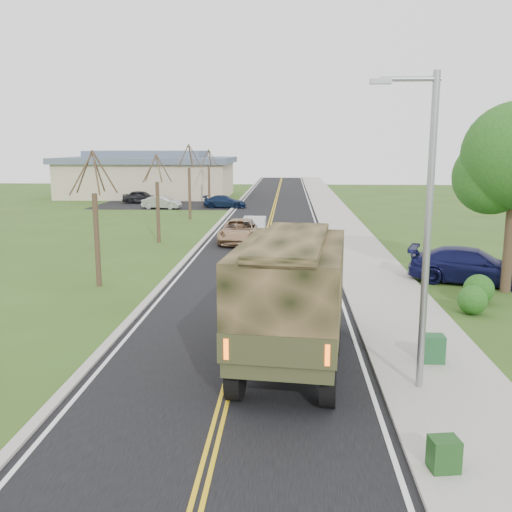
# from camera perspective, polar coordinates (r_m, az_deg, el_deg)

# --- Properties ---
(ground) EXTENTS (160.00, 160.00, 0.00)m
(ground) POSITION_cam_1_polar(r_m,az_deg,el_deg) (16.01, -2.61, -12.04)
(ground) COLOR #344818
(ground) RESTS_ON ground
(road) EXTENTS (8.00, 120.00, 0.01)m
(road) POSITION_cam_1_polar(r_m,az_deg,el_deg) (55.03, 1.70, 4.44)
(road) COLOR black
(road) RESTS_ON ground
(curb_right) EXTENTS (0.30, 120.00, 0.12)m
(curb_right) POSITION_cam_1_polar(r_m,az_deg,el_deg) (55.06, 6.04, 4.45)
(curb_right) COLOR #9E998E
(curb_right) RESTS_ON ground
(sidewalk_right) EXTENTS (3.20, 120.00, 0.10)m
(sidewalk_right) POSITION_cam_1_polar(r_m,az_deg,el_deg) (55.17, 7.86, 4.41)
(sidewalk_right) COLOR #9E998E
(sidewalk_right) RESTS_ON ground
(curb_left) EXTENTS (0.30, 120.00, 0.10)m
(curb_left) POSITION_cam_1_polar(r_m,az_deg,el_deg) (55.30, -2.61, 4.51)
(curb_left) COLOR #9E998E
(curb_left) RESTS_ON ground
(street_light) EXTENTS (1.65, 0.22, 8.00)m
(street_light) POSITION_cam_1_polar(r_m,az_deg,el_deg) (14.65, 16.48, 3.37)
(street_light) COLOR gray
(street_light) RESTS_ON ground
(bare_tree_a) EXTENTS (1.93, 2.26, 6.08)m
(bare_tree_a) POSITION_cam_1_polar(r_m,az_deg,el_deg) (26.35, -15.69, 2.64)
(bare_tree_a) COLOR #38281C
(bare_tree_a) RESTS_ON ground
(bare_tree_b) EXTENTS (1.83, 2.14, 5.73)m
(bare_tree_b) POSITION_cam_1_polar(r_m,az_deg,el_deg) (37.83, -9.80, 5.08)
(bare_tree_b) COLOR #38281C
(bare_tree_b) RESTS_ON ground
(bare_tree_c) EXTENTS (2.04, 2.39, 6.42)m
(bare_tree_c) POSITION_cam_1_polar(r_m,az_deg,el_deg) (49.53, -6.67, 6.87)
(bare_tree_c) COLOR #38281C
(bare_tree_c) RESTS_ON ground
(bare_tree_d) EXTENTS (1.88, 2.20, 5.91)m
(bare_tree_d) POSITION_cam_1_polar(r_m,az_deg,el_deg) (61.37, -4.72, 7.47)
(bare_tree_d) COLOR #38281C
(bare_tree_d) RESTS_ON ground
(commercial_building) EXTENTS (25.50, 21.50, 5.65)m
(commercial_building) POSITION_cam_1_polar(r_m,az_deg,el_deg) (72.86, -10.70, 7.97)
(commercial_building) COLOR tan
(commercial_building) RESTS_ON ground
(military_truck) EXTENTS (3.50, 7.97, 3.86)m
(military_truck) POSITION_cam_1_polar(r_m,az_deg,el_deg) (16.30, 3.73, -3.43)
(military_truck) COLOR black
(military_truck) RESTS_ON ground
(suv_champagne) EXTENTS (2.57, 5.49, 1.52)m
(suv_champagne) POSITION_cam_1_polar(r_m,az_deg,el_deg) (37.38, -1.62, 2.51)
(suv_champagne) COLOR #A7815E
(suv_champagne) RESTS_ON ground
(sedan_silver) EXTENTS (1.58, 4.43, 1.45)m
(sedan_silver) POSITION_cam_1_polar(r_m,az_deg,el_deg) (39.19, -0.15, 2.86)
(sedan_silver) COLOR silver
(sedan_silver) RESTS_ON ground
(pickup_navy) EXTENTS (6.05, 3.94, 1.63)m
(pickup_navy) POSITION_cam_1_polar(r_m,az_deg,el_deg) (28.08, 20.73, -0.92)
(pickup_navy) COLOR #10123C
(pickup_navy) RESTS_ON ground
(utility_box_near) EXTENTS (0.60, 0.51, 0.80)m
(utility_box_near) POSITION_cam_1_polar(r_m,az_deg,el_deg) (17.43, 17.31, -8.82)
(utility_box_near) COLOR #1C4E26
(utility_box_near) RESTS_ON sidewalk_right
(utility_box_far) EXTENTS (0.61, 0.53, 0.65)m
(utility_box_far) POSITION_cam_1_polar(r_m,az_deg,el_deg) (12.15, 18.28, -18.29)
(utility_box_far) COLOR #194017
(utility_box_far) RESTS_ON sidewalk_right
(lot_car_dark) EXTENTS (4.24, 1.79, 1.43)m
(lot_car_dark) POSITION_cam_1_polar(r_m,az_deg,el_deg) (64.30, -11.33, 5.81)
(lot_car_dark) COLOR black
(lot_car_dark) RESTS_ON ground
(lot_car_silver) EXTENTS (4.05, 1.87, 1.29)m
(lot_car_silver) POSITION_cam_1_polar(r_m,az_deg,el_deg) (58.36, -9.42, 5.30)
(lot_car_silver) COLOR #A6A7AB
(lot_car_silver) RESTS_ON ground
(lot_car_navy) EXTENTS (4.48, 2.00, 1.28)m
(lot_car_navy) POSITION_cam_1_polar(r_m,az_deg,el_deg) (58.57, -3.12, 5.45)
(lot_car_navy) COLOR #0F1D38
(lot_car_navy) RESTS_ON ground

